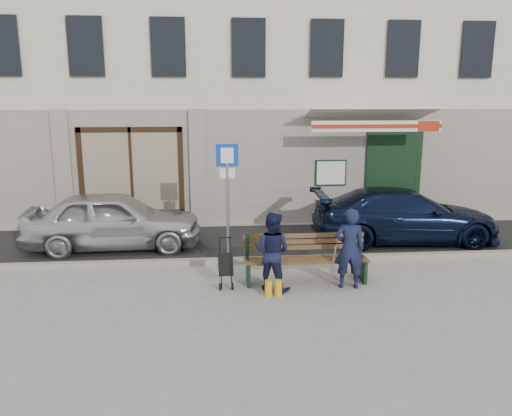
{
  "coord_description": "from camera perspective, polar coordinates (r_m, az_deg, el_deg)",
  "views": [
    {
      "loc": [
        -0.97,
        -8.78,
        3.5
      ],
      "look_at": [
        -0.09,
        1.6,
        1.2
      ],
      "focal_mm": 35.0,
      "sensor_mm": 36.0,
      "label": 1
    }
  ],
  "objects": [
    {
      "name": "car_navy",
      "position": [
        12.88,
        16.6,
        -0.82
      ],
      "size": [
        4.63,
        2.05,
        1.32
      ],
      "primitive_type": "imported",
      "rotation": [
        0.0,
        0.0,
        1.53
      ],
      "color": "black",
      "rests_on": "ground"
    },
    {
      "name": "bench",
      "position": [
        9.72,
        5.44,
        -5.85
      ],
      "size": [
        2.4,
        1.17,
        0.98
      ],
      "color": "brown",
      "rests_on": "ground"
    },
    {
      "name": "curb",
      "position": [
        10.89,
        0.51,
        -5.97
      ],
      "size": [
        60.0,
        0.18,
        0.12
      ],
      "primitive_type": "cube",
      "color": "#9E9384",
      "rests_on": "ground"
    },
    {
      "name": "car_silver",
      "position": [
        12.22,
        -15.96,
        -1.33
      ],
      "size": [
        4.11,
        1.77,
        1.38
      ],
      "primitive_type": "imported",
      "rotation": [
        0.0,
        0.0,
        1.6
      ],
      "color": "silver",
      "rests_on": "ground"
    },
    {
      "name": "asphalt_lane",
      "position": [
        12.43,
        -0.19,
        -3.89
      ],
      "size": [
        60.0,
        3.2,
        0.01
      ],
      "primitive_type": "cube",
      "color": "#282828",
      "rests_on": "ground"
    },
    {
      "name": "parking_sign",
      "position": [
        10.6,
        -3.28,
        2.71
      ],
      "size": [
        0.48,
        0.09,
        2.57
      ],
      "rotation": [
        0.0,
        0.0,
        -0.08
      ],
      "color": "gray",
      "rests_on": "ground"
    },
    {
      "name": "man",
      "position": [
        9.47,
        10.62,
        -4.56
      ],
      "size": [
        0.6,
        0.43,
        1.53
      ],
      "primitive_type": "imported",
      "rotation": [
        0.0,
        0.0,
        3.03
      ],
      "color": "#141938",
      "rests_on": "ground"
    },
    {
      "name": "building",
      "position": [
        17.33,
        -1.69,
        17.33
      ],
      "size": [
        20.0,
        8.27,
        10.0
      ],
      "color": "beige",
      "rests_on": "ground"
    },
    {
      "name": "stroller",
      "position": [
        9.47,
        -3.48,
        -6.58
      ],
      "size": [
        0.29,
        0.4,
        0.94
      ],
      "rotation": [
        0.0,
        0.0,
        0.09
      ],
      "color": "black",
      "rests_on": "ground"
    },
    {
      "name": "ground",
      "position": [
        9.51,
        1.36,
        -9.16
      ],
      "size": [
        80.0,
        80.0,
        0.0
      ],
      "primitive_type": "plane",
      "color": "#9E9991",
      "rests_on": "ground"
    },
    {
      "name": "woman",
      "position": [
        9.23,
        1.83,
        -4.97
      ],
      "size": [
        0.9,
        0.84,
        1.48
      ],
      "primitive_type": "imported",
      "rotation": [
        0.0,
        0.0,
        2.64
      ],
      "color": "#141737",
      "rests_on": "ground"
    }
  ]
}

